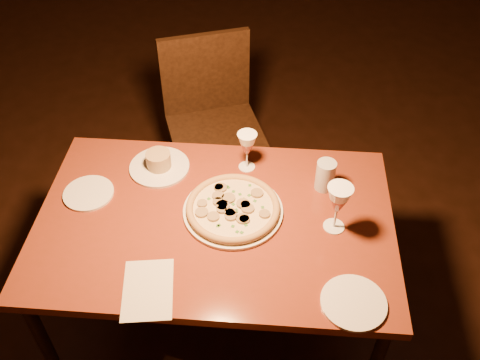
{
  "coord_description": "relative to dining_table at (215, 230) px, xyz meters",
  "views": [
    {
      "loc": [
        0.01,
        -1.35,
        2.13
      ],
      "look_at": [
        0.05,
        -0.01,
        0.84
      ],
      "focal_mm": 40.0,
      "sensor_mm": 36.0,
      "label": 1
    }
  ],
  "objects": [
    {
      "name": "floor",
      "position": [
        0.04,
        0.06,
        -0.63
      ],
      "size": [
        7.0,
        7.0,
        0.0
      ],
      "primitive_type": "plane",
      "color": "black",
      "rests_on": "ground"
    },
    {
      "name": "dining_table",
      "position": [
        0.0,
        0.0,
        0.0
      ],
      "size": [
        1.38,
        0.97,
        0.69
      ],
      "rotation": [
        0.0,
        0.0,
        -0.11
      ],
      "color": "maroon",
      "rests_on": "floor"
    },
    {
      "name": "chair_far",
      "position": [
        -0.01,
        0.82,
        -0.12
      ],
      "size": [
        0.53,
        0.53,
        0.91
      ],
      "rotation": [
        0.0,
        0.0,
        0.23
      ],
      "color": "black",
      "rests_on": "floor"
    },
    {
      "name": "pizza_plate",
      "position": [
        0.07,
        0.03,
        0.08
      ],
      "size": [
        0.37,
        0.37,
        0.04
      ],
      "color": "white",
      "rests_on": "dining_table"
    },
    {
      "name": "ramekin_saucer",
      "position": [
        -0.22,
        0.28,
        0.09
      ],
      "size": [
        0.24,
        0.24,
        0.08
      ],
      "color": "white",
      "rests_on": "dining_table"
    },
    {
      "name": "wine_glass_far",
      "position": [
        0.13,
        0.27,
        0.15
      ],
      "size": [
        0.08,
        0.08,
        0.17
      ],
      "primitive_type": null,
      "color": "#AF5049",
      "rests_on": "dining_table"
    },
    {
      "name": "wine_glass_right",
      "position": [
        0.42,
        -0.05,
        0.16
      ],
      "size": [
        0.09,
        0.09,
        0.2
      ],
      "primitive_type": null,
      "color": "#AF5049",
      "rests_on": "dining_table"
    },
    {
      "name": "water_tumbler",
      "position": [
        0.42,
        0.15,
        0.12
      ],
      "size": [
        0.07,
        0.07,
        0.12
      ],
      "primitive_type": "cylinder",
      "color": "#ADB4BD",
      "rests_on": "dining_table"
    },
    {
      "name": "side_plate_left",
      "position": [
        -0.48,
        0.14,
        0.07
      ],
      "size": [
        0.19,
        0.19,
        0.01
      ],
      "primitive_type": "cylinder",
      "color": "white",
      "rests_on": "dining_table"
    },
    {
      "name": "side_plate_near",
      "position": [
        0.44,
        -0.37,
        0.07
      ],
      "size": [
        0.21,
        0.21,
        0.01
      ],
      "primitive_type": "cylinder",
      "color": "white",
      "rests_on": "dining_table"
    },
    {
      "name": "menu_card",
      "position": [
        -0.21,
        -0.3,
        0.06
      ],
      "size": [
        0.17,
        0.24,
        0.0
      ],
      "primitive_type": "cube",
      "rotation": [
        0.0,
        0.0,
        0.03
      ],
      "color": "beige",
      "rests_on": "dining_table"
    }
  ]
}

